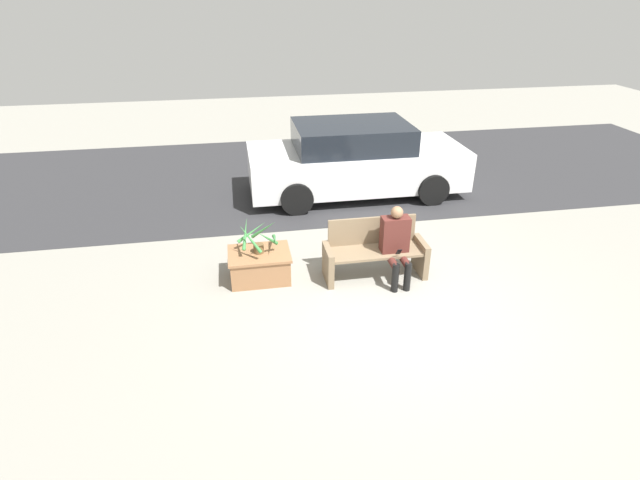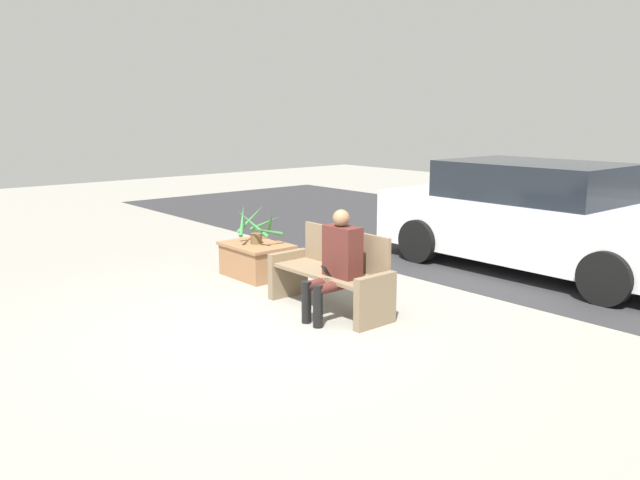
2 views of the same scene
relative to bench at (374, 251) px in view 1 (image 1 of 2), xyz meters
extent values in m
plane|color=gray|center=(0.11, -1.04, -0.41)|extent=(30.00, 30.00, 0.00)
cube|color=#2D2D30|center=(0.11, 4.74, -0.40)|extent=(20.00, 6.00, 0.01)
cube|color=#7A664C|center=(-0.73, -0.06, -0.13)|extent=(0.09, 0.54, 0.55)
cube|color=#7A664C|center=(0.73, -0.06, -0.13)|extent=(0.09, 0.54, 0.55)
cube|color=#7A664C|center=(0.00, -0.06, 0.02)|extent=(1.38, 0.50, 0.04)
cube|color=#7A664C|center=(0.00, 0.19, 0.26)|extent=(1.38, 0.04, 0.44)
cube|color=#51231E|center=(0.27, -0.10, 0.32)|extent=(0.42, 0.22, 0.55)
sphere|color=#8C6647|center=(0.27, -0.12, 0.68)|extent=(0.18, 0.18, 0.18)
cylinder|color=#51231E|center=(0.18, -0.31, -0.01)|extent=(0.11, 0.42, 0.11)
cylinder|color=#51231E|center=(0.37, -0.31, -0.01)|extent=(0.11, 0.42, 0.11)
cylinder|color=black|center=(0.18, -0.52, -0.18)|extent=(0.10, 0.10, 0.45)
cylinder|color=black|center=(0.37, -0.52, -0.18)|extent=(0.10, 0.10, 0.45)
cube|color=black|center=(0.27, -0.33, 0.14)|extent=(0.07, 0.09, 0.12)
cube|color=#936642|center=(-1.75, 0.18, -0.18)|extent=(0.88, 0.64, 0.45)
cube|color=#936642|center=(-1.75, 0.18, 0.02)|extent=(0.93, 0.69, 0.04)
cylinder|color=brown|center=(-1.75, 0.18, 0.11)|extent=(0.15, 0.15, 0.14)
cone|color=#387F3D|center=(-1.50, 0.18, 0.25)|extent=(0.07, 0.50, 0.19)
cone|color=#387F3D|center=(-1.65, 0.36, 0.34)|extent=(0.40, 0.26, 0.36)
cone|color=#387F3D|center=(-1.83, 0.40, 0.29)|extent=(0.47, 0.23, 0.26)
cone|color=#387F3D|center=(-1.93, 0.22, 0.35)|extent=(0.14, 0.41, 0.38)
cone|color=#387F3D|center=(-1.87, 0.04, 0.36)|extent=(0.34, 0.30, 0.39)
cone|color=#387F3D|center=(-1.62, 0.04, 0.35)|extent=(0.35, 0.33, 0.37)
cube|color=silver|center=(0.53, 3.37, 0.20)|extent=(4.51, 1.80, 0.79)
cube|color=black|center=(0.42, 3.37, 0.85)|extent=(2.34, 1.66, 0.51)
cylinder|color=black|center=(1.93, 2.47, -0.09)|extent=(0.64, 0.18, 0.64)
cylinder|color=black|center=(1.93, 4.27, -0.09)|extent=(0.64, 0.18, 0.64)
cylinder|color=black|center=(-0.87, 2.47, -0.09)|extent=(0.64, 0.18, 0.64)
cylinder|color=black|center=(-0.87, 4.27, -0.09)|extent=(0.64, 0.18, 0.64)
camera|label=1|loc=(-1.99, -6.45, 3.66)|focal=28.00mm
camera|label=2|loc=(5.05, -4.49, 1.76)|focal=35.00mm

